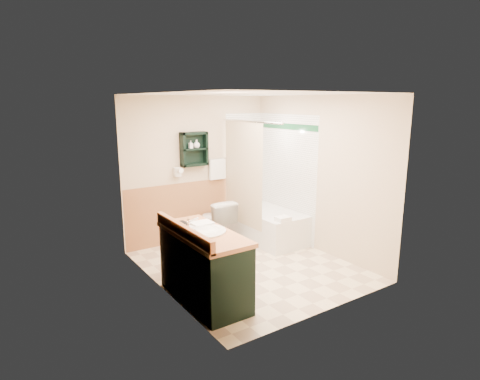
% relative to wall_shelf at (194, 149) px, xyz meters
% --- Properties ---
extents(floor, '(3.00, 3.00, 0.00)m').
position_rel_wall_shelf_xyz_m(floor, '(0.10, -1.41, -1.55)').
color(floor, beige).
rests_on(floor, ground).
extents(back_wall, '(2.60, 0.04, 2.40)m').
position_rel_wall_shelf_xyz_m(back_wall, '(0.10, 0.11, -0.35)').
color(back_wall, beige).
rests_on(back_wall, ground).
extents(left_wall, '(0.04, 3.00, 2.40)m').
position_rel_wall_shelf_xyz_m(left_wall, '(-1.22, -1.41, -0.35)').
color(left_wall, beige).
rests_on(left_wall, ground).
extents(right_wall, '(0.04, 3.00, 2.40)m').
position_rel_wall_shelf_xyz_m(right_wall, '(1.42, -1.41, -0.35)').
color(right_wall, beige).
rests_on(right_wall, ground).
extents(ceiling, '(2.60, 3.00, 0.04)m').
position_rel_wall_shelf_xyz_m(ceiling, '(0.10, -1.41, 0.87)').
color(ceiling, white).
rests_on(ceiling, back_wall).
extents(wainscot_left, '(2.98, 2.98, 1.00)m').
position_rel_wall_shelf_xyz_m(wainscot_left, '(-1.19, -1.41, -1.05)').
color(wainscot_left, '#AE6E46').
rests_on(wainscot_left, left_wall).
extents(wainscot_back, '(2.58, 2.58, 1.00)m').
position_rel_wall_shelf_xyz_m(wainscot_back, '(0.10, 0.08, -1.05)').
color(wainscot_back, '#AE6E46').
rests_on(wainscot_back, back_wall).
extents(mirror_frame, '(1.30, 1.30, 1.00)m').
position_rel_wall_shelf_xyz_m(mirror_frame, '(-1.17, -1.96, -0.05)').
color(mirror_frame, brown).
rests_on(mirror_frame, left_wall).
extents(mirror_glass, '(1.20, 1.20, 0.90)m').
position_rel_wall_shelf_xyz_m(mirror_glass, '(-1.17, -1.96, -0.05)').
color(mirror_glass, white).
rests_on(mirror_glass, left_wall).
extents(tile_right, '(1.50, 1.50, 2.10)m').
position_rel_wall_shelf_xyz_m(tile_right, '(1.38, -0.66, -0.50)').
color(tile_right, white).
rests_on(tile_right, right_wall).
extents(tile_back, '(0.95, 0.95, 2.10)m').
position_rel_wall_shelf_xyz_m(tile_back, '(1.13, 0.07, -0.50)').
color(tile_back, white).
rests_on(tile_back, back_wall).
extents(tile_accent, '(1.50, 1.50, 0.10)m').
position_rel_wall_shelf_xyz_m(tile_accent, '(1.37, -0.66, 0.35)').
color(tile_accent, '#154C29').
rests_on(tile_accent, right_wall).
extents(wall_shelf, '(0.45, 0.15, 0.55)m').
position_rel_wall_shelf_xyz_m(wall_shelf, '(0.00, 0.00, 0.00)').
color(wall_shelf, black).
rests_on(wall_shelf, back_wall).
extents(hair_dryer, '(0.10, 0.24, 0.18)m').
position_rel_wall_shelf_xyz_m(hair_dryer, '(-0.30, 0.02, -0.35)').
color(hair_dryer, white).
rests_on(hair_dryer, back_wall).
extents(towel_bar, '(0.40, 0.06, 0.40)m').
position_rel_wall_shelf_xyz_m(towel_bar, '(0.45, 0.04, -0.20)').
color(towel_bar, silver).
rests_on(towel_bar, back_wall).
extents(curtain_rod, '(0.03, 1.60, 0.03)m').
position_rel_wall_shelf_xyz_m(curtain_rod, '(0.63, -0.66, 0.45)').
color(curtain_rod, silver).
rests_on(curtain_rod, back_wall).
extents(shower_curtain, '(1.05, 1.05, 1.70)m').
position_rel_wall_shelf_xyz_m(shower_curtain, '(0.63, -0.48, -0.40)').
color(shower_curtain, beige).
rests_on(shower_curtain, curtain_rod).
extents(vanity, '(0.59, 1.33, 0.84)m').
position_rel_wall_shelf_xyz_m(vanity, '(-0.89, -1.91, -1.13)').
color(vanity, black).
rests_on(vanity, ground).
extents(bathtub, '(0.76, 1.50, 0.51)m').
position_rel_wall_shelf_xyz_m(bathtub, '(1.03, -0.58, -1.30)').
color(bathtub, silver).
rests_on(bathtub, ground).
extents(toilet, '(0.44, 0.77, 0.74)m').
position_rel_wall_shelf_xyz_m(toilet, '(0.19, -0.33, -1.18)').
color(toilet, silver).
rests_on(toilet, ground).
extents(counter_towel, '(0.25, 0.20, 0.04)m').
position_rel_wall_shelf_xyz_m(counter_towel, '(-0.79, -1.69, -0.69)').
color(counter_towel, silver).
rests_on(counter_towel, vanity).
extents(vanity_book, '(0.15, 0.02, 0.20)m').
position_rel_wall_shelf_xyz_m(vanity_book, '(-1.06, -1.51, -0.61)').
color(vanity_book, black).
rests_on(vanity_book, vanity).
extents(tub_towel, '(0.21, 0.18, 0.07)m').
position_rel_wall_shelf_xyz_m(tub_towel, '(0.85, -1.24, -1.01)').
color(tub_towel, silver).
rests_on(tub_towel, bathtub).
extents(soap_bottle_a, '(0.06, 0.13, 0.06)m').
position_rel_wall_shelf_xyz_m(soap_bottle_a, '(-0.06, -0.01, 0.04)').
color(soap_bottle_a, silver).
rests_on(soap_bottle_a, wall_shelf).
extents(soap_bottle_b, '(0.14, 0.16, 0.10)m').
position_rel_wall_shelf_xyz_m(soap_bottle_b, '(0.04, -0.01, 0.07)').
color(soap_bottle_b, silver).
rests_on(soap_bottle_b, wall_shelf).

